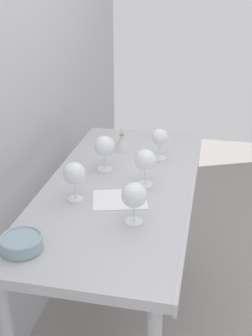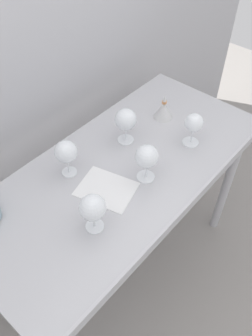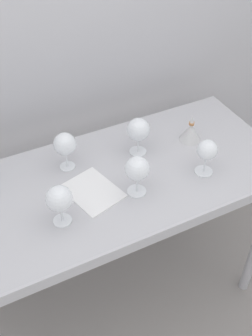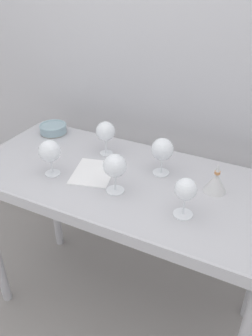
{
  "view_description": "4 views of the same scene",
  "coord_description": "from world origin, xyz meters",
  "px_view_note": "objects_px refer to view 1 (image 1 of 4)",
  "views": [
    {
      "loc": [
        -1.67,
        -0.38,
        1.78
      ],
      "look_at": [
        -0.01,
        -0.04,
        0.99
      ],
      "focal_mm": 46.46,
      "sensor_mm": 36.0,
      "label": 1
    },
    {
      "loc": [
        -0.74,
        -0.67,
        1.97
      ],
      "look_at": [
        -0.02,
        -0.04,
        0.94
      ],
      "focal_mm": 36.77,
      "sensor_mm": 36.0,
      "label": 2
    },
    {
      "loc": [
        -0.53,
        -1.12,
        2.06
      ],
      "look_at": [
        0.03,
        -0.01,
        0.94
      ],
      "focal_mm": 44.65,
      "sensor_mm": 36.0,
      "label": 3
    },
    {
      "loc": [
        0.58,
        -1.12,
        1.71
      ],
      "look_at": [
        0.02,
        -0.01,
        0.95
      ],
      "focal_mm": 36.25,
      "sensor_mm": 36.0,
      "label": 4
    }
  ],
  "objects_px": {
    "wine_glass_near_center": "(145,161)",
    "wine_glass_far_left": "(74,174)",
    "wine_glass_near_right": "(160,138)",
    "tasting_sheet_upper": "(120,199)",
    "wine_glass_near_left": "(134,196)",
    "tasting_bowl": "(21,243)",
    "wine_glass_far_right": "(104,147)",
    "decanter_funnel": "(122,143)"
  },
  "relations": [
    {
      "from": "wine_glass_near_center",
      "to": "wine_glass_far_left",
      "type": "bearing_deg",
      "value": 126.22
    },
    {
      "from": "wine_glass_near_right",
      "to": "tasting_sheet_upper",
      "type": "bearing_deg",
      "value": 167.48
    },
    {
      "from": "wine_glass_far_left",
      "to": "tasting_sheet_upper",
      "type": "bearing_deg",
      "value": -78.92
    },
    {
      "from": "wine_glass_near_left",
      "to": "tasting_bowl",
      "type": "relative_size",
      "value": 1.11
    },
    {
      "from": "wine_glass_near_right",
      "to": "wine_glass_near_center",
      "type": "bearing_deg",
      "value": 175.81
    },
    {
      "from": "tasting_bowl",
      "to": "wine_glass_far_right",
      "type": "bearing_deg",
      "value": -9.74
    },
    {
      "from": "tasting_sheet_upper",
      "to": "wine_glass_near_center",
      "type": "bearing_deg",
      "value": -42.21
    },
    {
      "from": "tasting_bowl",
      "to": "wine_glass_near_left",
      "type": "bearing_deg",
      "value": -53.56
    },
    {
      "from": "wine_glass_near_right",
      "to": "wine_glass_near_left",
      "type": "bearing_deg",
      "value": 178.98
    },
    {
      "from": "tasting_sheet_upper",
      "to": "wine_glass_far_left",
      "type": "bearing_deg",
      "value": 85.94
    },
    {
      "from": "wine_glass_near_center",
      "to": "tasting_bowl",
      "type": "distance_m",
      "value": 0.66
    },
    {
      "from": "wine_glass_near_left",
      "to": "wine_glass_near_right",
      "type": "bearing_deg",
      "value": -1.02
    },
    {
      "from": "wine_glass_far_right",
      "to": "tasting_bowl",
      "type": "relative_size",
      "value": 1.15
    },
    {
      "from": "decanter_funnel",
      "to": "wine_glass_far_right",
      "type": "bearing_deg",
      "value": 173.73
    },
    {
      "from": "wine_glass_near_right",
      "to": "tasting_bowl",
      "type": "relative_size",
      "value": 1.07
    },
    {
      "from": "wine_glass_near_center",
      "to": "tasting_bowl",
      "type": "bearing_deg",
      "value": 149.67
    },
    {
      "from": "wine_glass_far_right",
      "to": "decanter_funnel",
      "type": "height_order",
      "value": "wine_glass_far_right"
    },
    {
      "from": "tasting_bowl",
      "to": "tasting_sheet_upper",
      "type": "bearing_deg",
      "value": -31.51
    },
    {
      "from": "wine_glass_far_right",
      "to": "tasting_bowl",
      "type": "bearing_deg",
      "value": 170.26
    },
    {
      "from": "wine_glass_near_center",
      "to": "wine_glass_far_left",
      "type": "height_order",
      "value": "same"
    },
    {
      "from": "wine_glass_far_right",
      "to": "decanter_funnel",
      "type": "bearing_deg",
      "value": -6.27
    },
    {
      "from": "wine_glass_far_left",
      "to": "tasting_bowl",
      "type": "distance_m",
      "value": 0.39
    },
    {
      "from": "wine_glass_near_left",
      "to": "decanter_funnel",
      "type": "bearing_deg",
      "value": 16.14
    },
    {
      "from": "wine_glass_near_center",
      "to": "wine_glass_far_right",
      "type": "relative_size",
      "value": 0.99
    },
    {
      "from": "wine_glass_far_left",
      "to": "tasting_bowl",
      "type": "bearing_deg",
      "value": 169.28
    },
    {
      "from": "decanter_funnel",
      "to": "wine_glass_far_left",
      "type": "bearing_deg",
      "value": 172.47
    },
    {
      "from": "wine_glass_near_center",
      "to": "wine_glass_far_right",
      "type": "height_order",
      "value": "wine_glass_far_right"
    },
    {
      "from": "wine_glass_near_right",
      "to": "wine_glass_near_left",
      "type": "xyz_separation_m",
      "value": [
        -0.61,
        0.01,
        0.0
      ]
    },
    {
      "from": "wine_glass_near_right",
      "to": "wine_glass_far_left",
      "type": "relative_size",
      "value": 0.94
    },
    {
      "from": "wine_glass_far_right",
      "to": "tasting_bowl",
      "type": "height_order",
      "value": "wine_glass_far_right"
    },
    {
      "from": "wine_glass_near_center",
      "to": "decanter_funnel",
      "type": "relative_size",
      "value": 1.34
    },
    {
      "from": "wine_glass_far_left",
      "to": "tasting_sheet_upper",
      "type": "relative_size",
      "value": 0.76
    },
    {
      "from": "wine_glass_near_left",
      "to": "wine_glass_near_center",
      "type": "distance_m",
      "value": 0.31
    },
    {
      "from": "wine_glass_far_right",
      "to": "wine_glass_near_center",
      "type": "bearing_deg",
      "value": -119.02
    },
    {
      "from": "tasting_sheet_upper",
      "to": "tasting_bowl",
      "type": "relative_size",
      "value": 1.5
    },
    {
      "from": "wine_glass_near_right",
      "to": "tasting_sheet_upper",
      "type": "relative_size",
      "value": 0.71
    },
    {
      "from": "decanter_funnel",
      "to": "wine_glass_near_left",
      "type": "bearing_deg",
      "value": -163.86
    },
    {
      "from": "tasting_sheet_upper",
      "to": "decanter_funnel",
      "type": "height_order",
      "value": "decanter_funnel"
    },
    {
      "from": "wine_glass_near_right",
      "to": "tasting_sheet_upper",
      "type": "distance_m",
      "value": 0.48
    },
    {
      "from": "wine_glass_near_right",
      "to": "decanter_funnel",
      "type": "bearing_deg",
      "value": 72.02
    },
    {
      "from": "tasting_sheet_upper",
      "to": "wine_glass_near_left",
      "type": "bearing_deg",
      "value": -165.37
    },
    {
      "from": "wine_glass_near_center",
      "to": "decanter_funnel",
      "type": "distance_m",
      "value": 0.42
    }
  ]
}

